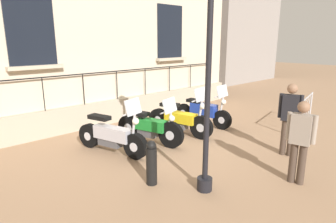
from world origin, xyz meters
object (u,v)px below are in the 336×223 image
motorcycle_silver (112,136)px  motorcycle_blue (203,112)px  lamppost (209,50)px  bollard (152,163)px  pedestrian_walking (300,138)px  motorcycle_green (150,128)px  crowd_barrier (305,112)px  pedestrian_standing (290,115)px  motorcycle_yellow (180,120)px

motorcycle_silver → motorcycle_blue: 3.43m
motorcycle_blue → lamppost: lamppost is taller
bollard → pedestrian_walking: pedestrian_walking is taller
motorcycle_blue → motorcycle_green: bearing=-87.2°
motorcycle_silver → motorcycle_green: bearing=83.7°
motorcycle_blue → bollard: motorcycle_blue is taller
crowd_barrier → motorcycle_blue: bearing=-142.6°
crowd_barrier → pedestrian_standing: 2.42m
motorcycle_blue → lamppost: size_ratio=0.51×
motorcycle_silver → pedestrian_walking: 4.18m
crowd_barrier → pedestrian_walking: size_ratio=1.16×
motorcycle_silver → crowd_barrier: (2.47, 5.31, 0.14)m
lamppost → bollard: bearing=-146.3°
motorcycle_green → lamppost: (2.60, -0.85, 2.11)m
crowd_barrier → bollard: bearing=-96.0°
motorcycle_blue → bollard: 4.19m
crowd_barrier → pedestrian_walking: bearing=-70.1°
pedestrian_standing → motorcycle_green: bearing=-146.7°
motorcycle_green → lamppost: size_ratio=0.49×
motorcycle_silver → lamppost: size_ratio=0.51×
pedestrian_standing → pedestrian_walking: pedestrian_standing is taller
motorcycle_green → lamppost: bearing=-18.2°
lamppost → motorcycle_silver: bearing=-174.8°
motorcycle_silver → motorcycle_green: motorcycle_silver is taller
motorcycle_green → pedestrian_walking: 3.72m
motorcycle_yellow → lamppost: 3.87m
lamppost → pedestrian_walking: size_ratio=2.49×
bollard → pedestrian_walking: size_ratio=0.54×
motorcycle_silver → crowd_barrier: bearing=65.1°
motorcycle_silver → lamppost: lamppost is taller
motorcycle_yellow → motorcycle_silver: bearing=-93.7°
motorcycle_green → lamppost: 3.46m
lamppost → crowd_barrier: bearing=92.9°
motorcycle_silver → pedestrian_standing: 4.26m
crowd_barrier → motorcycle_silver: bearing=-114.9°
bollard → pedestrian_walking: (1.88, 2.07, 0.47)m
crowd_barrier → pedestrian_walking: 3.79m
motorcycle_yellow → pedestrian_walking: 3.67m
lamppost → pedestrian_walking: bearing=55.7°
pedestrian_standing → pedestrian_walking: 1.45m
motorcycle_green → motorcycle_blue: bearing=92.8°
pedestrian_standing → motorcycle_silver: bearing=-135.0°
motorcycle_yellow → motorcycle_green: bearing=-91.0°
pedestrian_standing → lamppost: bearing=-95.5°
motorcycle_green → motorcycle_yellow: size_ratio=0.93×
motorcycle_blue → lamppost: 4.68m
motorcycle_blue → pedestrian_standing: 3.06m
motorcycle_silver → bollard: 1.91m
pedestrian_standing → bollard: bearing=-108.6°
motorcycle_blue → lamppost: (2.72, -3.18, 2.09)m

